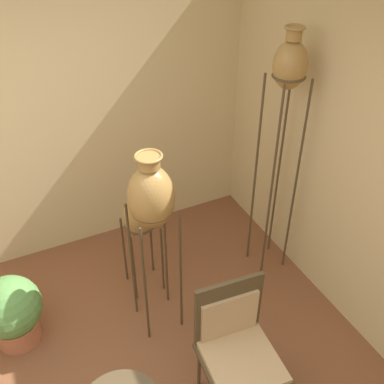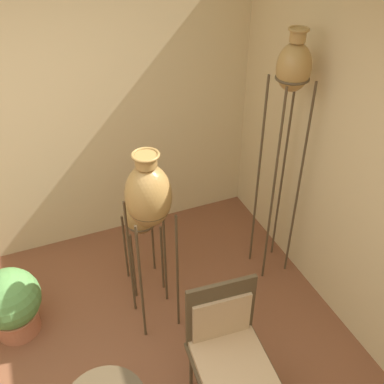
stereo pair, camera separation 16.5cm
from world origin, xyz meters
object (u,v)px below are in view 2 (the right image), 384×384
(chair, at_px, (228,346))
(potted_plant, at_px, (11,303))
(vase_stand_medium, at_px, (149,197))
(vase_stand_short, at_px, (140,215))
(vase_stand_tall, at_px, (292,80))

(chair, bearing_deg, potted_plant, 143.52)
(vase_stand_medium, bearing_deg, vase_stand_short, 85.26)
(vase_stand_short, bearing_deg, potted_plant, -174.59)
(vase_stand_tall, distance_m, vase_stand_medium, 1.34)
(vase_stand_medium, xyz_separation_m, chair, (0.23, -0.85, -0.69))
(vase_stand_short, relative_size, potted_plant, 1.71)
(vase_stand_medium, height_order, potted_plant, vase_stand_medium)
(vase_stand_tall, distance_m, potted_plant, 2.74)
(vase_stand_tall, height_order, potted_plant, vase_stand_tall)
(vase_stand_tall, relative_size, vase_stand_medium, 1.39)
(chair, bearing_deg, vase_stand_tall, 51.95)
(vase_stand_tall, bearing_deg, chair, -132.82)
(vase_stand_medium, bearing_deg, chair, -75.06)
(potted_plant, bearing_deg, vase_stand_short, 5.41)
(vase_stand_medium, height_order, chair, vase_stand_medium)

